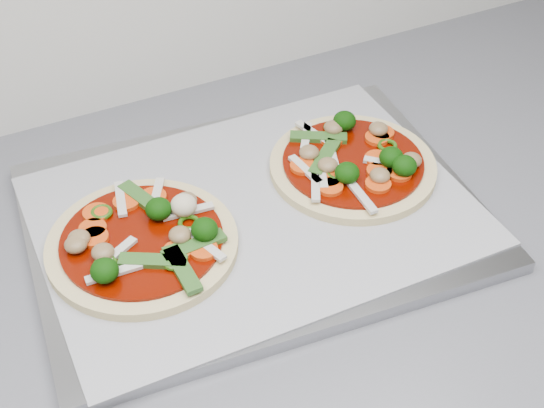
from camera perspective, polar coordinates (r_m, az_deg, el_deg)
name	(u,v)px	position (r m, az deg, el deg)	size (l,w,h in m)	color
baking_tray	(254,216)	(0.72, -1.36, -0.93)	(0.41, 0.30, 0.01)	#95959A
parchment	(254,210)	(0.71, -1.37, -0.47)	(0.39, 0.29, 0.00)	#95959A
pizza_left	(145,240)	(0.68, -9.58, -2.70)	(0.21, 0.21, 0.03)	#D5C283
pizza_right	(354,162)	(0.75, 6.21, 3.14)	(0.20, 0.20, 0.03)	#D5C283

